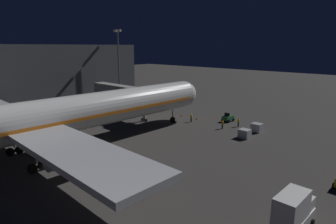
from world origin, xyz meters
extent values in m
plane|color=#383533|center=(0.00, 0.00, 0.00)|extent=(320.00, 320.00, 0.00)
cylinder|color=silver|center=(0.00, 6.17, 5.78)|extent=(5.56, 61.47, 5.56)
sphere|color=silver|center=(0.00, -24.57, 5.78)|extent=(5.45, 5.45, 5.45)
cube|color=orange|center=(0.00, 6.17, 5.36)|extent=(5.62, 59.02, 0.50)
cube|color=black|center=(0.00, -22.90, 6.75)|extent=(3.06, 1.40, 0.90)
cube|color=#B7BABF|center=(0.00, 8.00, 4.80)|extent=(50.25, 7.11, 0.70)
cylinder|color=#B7BABF|center=(-9.27, 7.00, 3.05)|extent=(2.50, 5.68, 2.50)
cylinder|color=black|center=(-9.27, 4.16, 3.05)|extent=(2.13, 0.15, 2.13)
cylinder|color=#B7BABF|center=(9.27, 7.00, 3.05)|extent=(2.50, 5.68, 2.50)
cylinder|color=black|center=(9.27, 4.16, 3.05)|extent=(2.13, 0.15, 2.13)
cylinder|color=#B7BABF|center=(0.00, -21.07, 2.40)|extent=(0.28, 0.28, 2.39)
cylinder|color=black|center=(0.00, -21.07, 0.60)|extent=(0.45, 1.20, 1.20)
cylinder|color=#B7BABF|center=(-4.20, 9.00, 2.40)|extent=(0.28, 0.28, 2.39)
cylinder|color=black|center=(-4.20, 8.35, 0.60)|extent=(0.45, 1.20, 1.20)
cylinder|color=black|center=(-4.20, 9.65, 0.60)|extent=(0.45, 1.20, 1.20)
cylinder|color=#B7BABF|center=(4.20, 9.00, 2.40)|extent=(0.28, 0.28, 2.39)
cylinder|color=black|center=(4.20, 8.35, 0.60)|extent=(0.45, 1.20, 1.20)
cylinder|color=black|center=(4.20, 9.65, 0.60)|extent=(0.45, 1.20, 1.20)
cube|color=#9E9E99|center=(13.30, -17.51, 5.78)|extent=(18.41, 2.60, 2.50)
cube|color=#9E9E99|center=(4.10, -17.51, 5.78)|extent=(3.20, 3.40, 3.00)
cube|color=black|center=(2.70, -17.51, 5.78)|extent=(0.70, 3.20, 2.70)
cylinder|color=#B7BABF|center=(5.10, -17.51, 2.26)|extent=(0.56, 0.56, 4.53)
cylinder|color=black|center=(4.50, -17.51, 0.30)|extent=(0.25, 0.60, 0.60)
cylinder|color=black|center=(5.70, -17.51, 0.30)|extent=(0.25, 0.60, 0.60)
cylinder|color=#59595E|center=(25.50, -26.21, 9.89)|extent=(0.40, 0.40, 19.78)
cube|color=#F9EFC6|center=(24.60, -26.21, 20.03)|extent=(1.10, 0.50, 0.60)
cube|color=#F9EFC6|center=(26.40, -26.21, 20.03)|extent=(1.10, 0.50, 0.60)
cube|color=#287038|center=(-8.04, -30.02, 0.80)|extent=(1.50, 2.63, 0.90)
cube|color=black|center=(-8.04, -29.62, 1.60)|extent=(1.20, 0.20, 0.70)
cylinder|color=black|center=(-8.85, -30.94, 0.35)|extent=(0.24, 0.70, 0.70)
cylinder|color=black|center=(-7.23, -30.94, 0.35)|extent=(0.24, 0.70, 0.70)
cylinder|color=black|center=(-8.85, -29.10, 0.35)|extent=(0.24, 0.70, 0.70)
cylinder|color=black|center=(-7.23, -29.10, 0.35)|extent=(0.24, 0.70, 0.70)
cylinder|color=black|center=(-33.14, -12.68, 0.35)|extent=(0.24, 0.70, 0.70)
cube|color=silver|center=(-32.71, -1.56, 0.90)|extent=(2.00, 5.51, 1.10)
cube|color=silver|center=(-32.71, -0.88, 2.63)|extent=(1.90, 3.86, 2.36)
cube|color=silver|center=(-32.71, -3.52, 2.00)|extent=(1.80, 1.60, 1.10)
cylinder|color=black|center=(-33.77, -3.49, 0.35)|extent=(0.24, 0.70, 0.70)
cylinder|color=black|center=(-31.65, -3.49, 0.35)|extent=(0.24, 0.70, 0.70)
cube|color=#B7BABF|center=(-16.17, -27.30, 0.80)|extent=(1.88, 1.70, 1.59)
cube|color=#B7BABF|center=(-16.44, -22.23, 0.78)|extent=(1.84, 1.71, 1.56)
cylinder|color=black|center=(-11.84, -27.91, 0.44)|extent=(0.28, 0.28, 0.89)
cylinder|color=yellow|center=(-11.84, -27.91, 1.22)|extent=(0.40, 0.40, 0.66)
sphere|color=tan|center=(-11.84, -27.91, 1.67)|extent=(0.24, 0.24, 0.24)
sphere|color=orange|center=(-11.84, -27.91, 1.72)|extent=(0.23, 0.23, 0.23)
cylinder|color=black|center=(-10.33, -24.44, 0.45)|extent=(0.28, 0.28, 0.90)
cylinder|color=yellow|center=(-10.33, -24.44, 1.19)|extent=(0.40, 0.40, 0.57)
sphere|color=tan|center=(-10.33, -24.44, 1.60)|extent=(0.24, 0.24, 0.24)
sphere|color=orange|center=(-10.33, -24.44, 1.65)|extent=(0.23, 0.23, 0.23)
cylinder|color=black|center=(-2.59, -24.16, 0.46)|extent=(0.28, 0.28, 0.93)
cylinder|color=yellow|center=(-2.59, -24.16, 1.22)|extent=(0.40, 0.40, 0.59)
sphere|color=tan|center=(-2.59, -24.16, 1.64)|extent=(0.24, 0.24, 0.24)
sphere|color=white|center=(-2.59, -24.16, 1.69)|extent=(0.23, 0.23, 0.23)
cone|color=orange|center=(-2.20, -26.57, 0.28)|extent=(0.36, 0.36, 0.55)
cone|color=orange|center=(2.20, -26.57, 0.28)|extent=(0.36, 0.36, 0.55)
camera|label=1|loc=(-40.23, 21.90, 15.84)|focal=30.45mm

